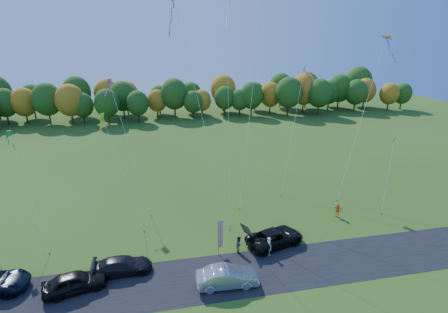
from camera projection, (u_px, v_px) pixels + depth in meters
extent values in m
plane|color=#2A4F14|center=(237.00, 246.00, 33.26)|extent=(160.00, 160.00, 0.00)
cube|color=black|center=(248.00, 272.00, 29.56)|extent=(90.00, 6.00, 0.01)
imported|color=black|center=(275.00, 237.00, 33.27)|extent=(6.18, 4.11, 1.58)
imported|color=silver|center=(227.00, 277.00, 27.79)|extent=(4.98, 1.90, 1.62)
imported|color=black|center=(123.00, 265.00, 29.34)|extent=(4.86, 2.02, 1.40)
imported|color=black|center=(75.00, 282.00, 27.22)|extent=(5.05, 2.96, 1.62)
imported|color=silver|center=(269.00, 246.00, 31.73)|extent=(0.47, 0.68, 1.78)
imported|color=gray|center=(239.00, 244.00, 32.13)|extent=(0.69, 0.84, 1.59)
imported|color=orange|center=(337.00, 210.00, 38.37)|extent=(0.96, 0.90, 1.59)
cylinder|color=#999999|center=(218.00, 238.00, 31.30)|extent=(0.06, 0.06, 3.59)
cube|color=red|center=(221.00, 234.00, 31.30)|extent=(0.43, 0.20, 2.70)
cube|color=navy|center=(220.00, 224.00, 31.00)|extent=(0.42, 0.19, 0.70)
cylinder|color=#4C3F33|center=(230.00, 230.00, 35.87)|extent=(0.08, 0.08, 0.20)
cylinder|color=#4C3F33|center=(239.00, 209.00, 40.23)|extent=(0.08, 0.08, 0.20)
cylinder|color=#4C3F33|center=(230.00, 227.00, 36.45)|extent=(0.08, 0.08, 0.20)
cylinder|color=#4C3F33|center=(337.00, 200.00, 42.21)|extent=(0.08, 0.08, 0.20)
cube|color=#C56215|center=(386.00, 37.00, 42.62)|extent=(3.02, 1.06, 1.17)
cylinder|color=#4C3F33|center=(144.00, 231.00, 35.60)|extent=(0.08, 0.08, 0.20)
cube|color=#BCFD1A|center=(102.00, 116.00, 36.31)|extent=(1.04, 1.04, 1.23)
cylinder|color=#4C3F33|center=(49.00, 253.00, 31.99)|extent=(0.08, 0.08, 0.20)
cube|color=green|center=(9.00, 134.00, 33.46)|extent=(1.05, 1.05, 1.24)
cylinder|color=#4C3F33|center=(281.00, 195.00, 43.63)|extent=(0.08, 0.08, 0.20)
cube|color=white|center=(304.00, 69.00, 45.43)|extent=(1.18, 1.18, 1.40)
cylinder|color=#4C3F33|center=(151.00, 215.00, 38.70)|extent=(0.08, 0.08, 0.20)
cube|color=#F2508C|center=(109.00, 82.00, 41.20)|extent=(1.28, 1.28, 1.52)
cylinder|color=#4C3F33|center=(381.00, 213.00, 39.13)|extent=(0.08, 0.08, 0.20)
cube|color=#1B0B9E|center=(394.00, 140.00, 39.73)|extent=(0.97, 0.97, 1.14)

